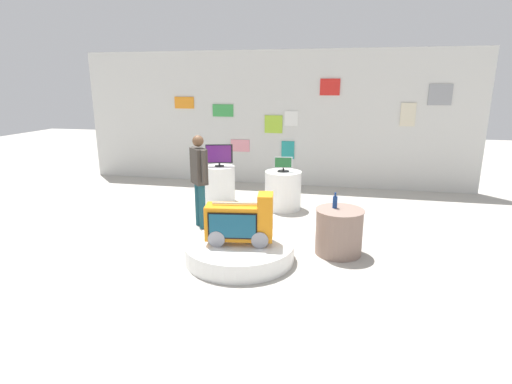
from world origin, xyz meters
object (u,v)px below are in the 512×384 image
object	(u,v)px
bottle_on_side_table	(335,202)
side_table_round	(339,231)
main_display_pedestal	(240,251)
tv_on_left_rear	(283,164)
novelty_firetruck_tv	(240,224)
display_pedestal_left_rear	(283,190)
shopper_browsing_near_truck	(199,174)
display_pedestal_center_rear	(220,184)
tv_on_center_rear	(219,155)

from	to	relation	value
bottle_on_side_table	side_table_round	bearing A→B (deg)	-39.23
main_display_pedestal	tv_on_left_rear	xyz separation A→B (m)	(0.25, 2.68, 0.81)
novelty_firetruck_tv	display_pedestal_left_rear	xyz separation A→B (m)	(0.23, 2.69, -0.17)
shopper_browsing_near_truck	tv_on_left_rear	bearing A→B (deg)	47.29
display_pedestal_left_rear	display_pedestal_center_rear	bearing A→B (deg)	170.62
shopper_browsing_near_truck	display_pedestal_left_rear	bearing A→B (deg)	47.35
novelty_firetruck_tv	display_pedestal_center_rear	bearing A→B (deg)	112.62
side_table_round	bottle_on_side_table	xyz separation A→B (m)	(-0.08, 0.07, 0.45)
display_pedestal_left_rear	side_table_round	distance (m)	2.44
display_pedestal_left_rear	tv_on_center_rear	size ratio (longest dim) A/B	1.38
novelty_firetruck_tv	display_pedestal_left_rear	size ratio (longest dim) A/B	1.27
display_pedestal_left_rear	display_pedestal_center_rear	size ratio (longest dim) A/B	1.00
main_display_pedestal	shopper_browsing_near_truck	xyz separation A→B (m)	(-1.06, 1.26, 0.85)
display_pedestal_center_rear	side_table_round	xyz separation A→B (m)	(2.63, -2.37, -0.04)
display_pedestal_center_rear	bottle_on_side_table	distance (m)	3.46
main_display_pedestal	tv_on_left_rear	world-z (taller)	tv_on_left_rear
main_display_pedestal	bottle_on_side_table	xyz separation A→B (m)	(1.35, 0.62, 0.68)
main_display_pedestal	display_pedestal_center_rear	world-z (taller)	display_pedestal_center_rear
display_pedestal_left_rear	bottle_on_side_table	size ratio (longest dim) A/B	3.24
shopper_browsing_near_truck	novelty_firetruck_tv	bearing A→B (deg)	-49.52
tv_on_left_rear	bottle_on_side_table	bearing A→B (deg)	-61.84
main_display_pedestal	side_table_round	bearing A→B (deg)	21.10
side_table_round	bottle_on_side_table	size ratio (longest dim) A/B	2.99
novelty_firetruck_tv	display_pedestal_left_rear	distance (m)	2.70
display_pedestal_center_rear	tv_on_center_rear	distance (m)	0.66
tv_on_left_rear	display_pedestal_center_rear	xyz separation A→B (m)	(-1.45, 0.24, -0.55)
shopper_browsing_near_truck	display_pedestal_center_rear	bearing A→B (deg)	94.80
novelty_firetruck_tv	bottle_on_side_table	size ratio (longest dim) A/B	4.12
display_pedestal_center_rear	side_table_round	bearing A→B (deg)	-41.97
tv_on_center_rear	shopper_browsing_near_truck	distance (m)	1.67
side_table_round	display_pedestal_center_rear	bearing A→B (deg)	138.03
tv_on_center_rear	tv_on_left_rear	bearing A→B (deg)	-9.35
tv_on_left_rear	main_display_pedestal	bearing A→B (deg)	-95.30
main_display_pedestal	novelty_firetruck_tv	size ratio (longest dim) A/B	1.59
display_pedestal_left_rear	bottle_on_side_table	xyz separation A→B (m)	(1.10, -2.06, 0.41)
display_pedestal_left_rear	side_table_round	xyz separation A→B (m)	(1.19, -2.13, -0.04)
display_pedestal_left_rear	main_display_pedestal	bearing A→B (deg)	-95.31
novelty_firetruck_tv	display_pedestal_left_rear	bearing A→B (deg)	85.10
bottle_on_side_table	tv_on_left_rear	bearing A→B (deg)	118.16
main_display_pedestal	display_pedestal_left_rear	size ratio (longest dim) A/B	2.03
bottle_on_side_table	shopper_browsing_near_truck	xyz separation A→B (m)	(-2.41, 0.64, 0.17)
bottle_on_side_table	shopper_browsing_near_truck	distance (m)	2.50
novelty_firetruck_tv	tv_on_left_rear	bearing A→B (deg)	85.11
novelty_firetruck_tv	shopper_browsing_near_truck	world-z (taller)	shopper_browsing_near_truck
display_pedestal_left_rear	side_table_round	world-z (taller)	display_pedestal_left_rear
main_display_pedestal	bottle_on_side_table	size ratio (longest dim) A/B	6.57
display_pedestal_left_rear	novelty_firetruck_tv	bearing A→B (deg)	-94.90
display_pedestal_center_rear	main_display_pedestal	bearing A→B (deg)	-67.67
tv_on_left_rear	display_pedestal_center_rear	size ratio (longest dim) A/B	0.46
display_pedestal_center_rear	side_table_round	world-z (taller)	display_pedestal_center_rear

